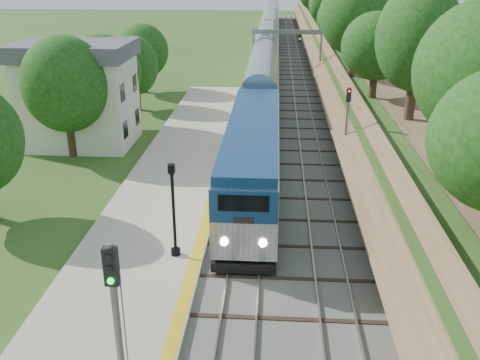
# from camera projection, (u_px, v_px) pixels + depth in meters

# --- Properties ---
(trackbed) EXTENTS (9.50, 170.00, 0.28)m
(trackbed) POSITION_uv_depth(u_px,v_px,m) (282.00, 74.00, 69.69)
(trackbed) COLOR #4C4944
(trackbed) RESTS_ON ground
(platform) EXTENTS (6.40, 68.00, 0.38)m
(platform) POSITION_uv_depth(u_px,v_px,m) (155.00, 223.00, 29.44)
(platform) COLOR #AC9E8B
(platform) RESTS_ON ground
(yellow_stripe) EXTENTS (0.55, 68.00, 0.01)m
(yellow_stripe) POSITION_uv_depth(u_px,v_px,m) (206.00, 222.00, 29.19)
(yellow_stripe) COLOR gold
(yellow_stripe) RESTS_ON platform
(embankment) EXTENTS (10.64, 170.00, 11.70)m
(embankment) POSITION_uv_depth(u_px,v_px,m) (347.00, 60.00, 68.46)
(embankment) COLOR brown
(embankment) RESTS_ON ground
(station_building) EXTENTS (8.60, 6.60, 8.00)m
(station_building) POSITION_uv_depth(u_px,v_px,m) (79.00, 93.00, 41.45)
(station_building) COLOR beige
(station_building) RESTS_ON ground
(signal_gantry) EXTENTS (8.40, 0.38, 6.20)m
(signal_gantry) POSITION_uv_depth(u_px,v_px,m) (287.00, 42.00, 63.24)
(signal_gantry) COLOR slate
(signal_gantry) RESTS_ON ground
(trees_behind_platform) EXTENTS (7.82, 53.32, 7.21)m
(trees_behind_platform) POSITION_uv_depth(u_px,v_px,m) (70.00, 122.00, 32.48)
(trees_behind_platform) COLOR #332316
(trees_behind_platform) RESTS_ON ground
(train) EXTENTS (3.10, 124.06, 4.55)m
(train) POSITION_uv_depth(u_px,v_px,m) (268.00, 43.00, 80.08)
(train) COLOR black
(train) RESTS_ON trackbed
(lamppost_far) EXTENTS (0.46, 0.46, 4.68)m
(lamppost_far) POSITION_uv_depth(u_px,v_px,m) (174.00, 216.00, 25.13)
(lamppost_far) COLOR black
(lamppost_far) RESTS_ON platform
(signal_platform) EXTENTS (0.38, 0.30, 6.47)m
(signal_platform) POSITION_uv_depth(u_px,v_px,m) (117.00, 324.00, 14.60)
(signal_platform) COLOR slate
(signal_platform) RESTS_ON platform
(signal_farside) EXTENTS (0.31, 0.25, 5.67)m
(signal_farside) POSITION_uv_depth(u_px,v_px,m) (347.00, 119.00, 36.57)
(signal_farside) COLOR slate
(signal_farside) RESTS_ON ground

